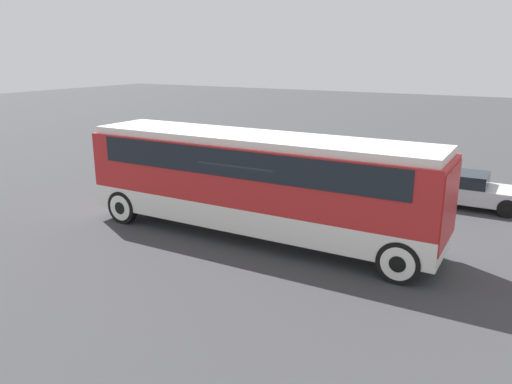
% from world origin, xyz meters
% --- Properties ---
extents(ground_plane, '(120.00, 120.00, 0.00)m').
position_xyz_m(ground_plane, '(0.00, 0.00, 0.00)').
color(ground_plane, '#38383A').
extents(tour_bus, '(11.21, 2.50, 3.20)m').
position_xyz_m(tour_bus, '(0.10, 0.00, 1.94)').
color(tour_bus, silver).
rests_on(tour_bus, ground_plane).
extents(parked_car_near, '(4.00, 1.96, 1.34)m').
position_xyz_m(parked_car_near, '(-4.42, 8.00, 0.67)').
color(parked_car_near, navy).
rests_on(parked_car_near, ground_plane).
extents(parked_car_mid, '(4.36, 1.79, 1.27)m').
position_xyz_m(parked_car_mid, '(4.91, 6.72, 0.65)').
color(parked_car_mid, '#BCBCC1').
rests_on(parked_car_mid, ground_plane).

